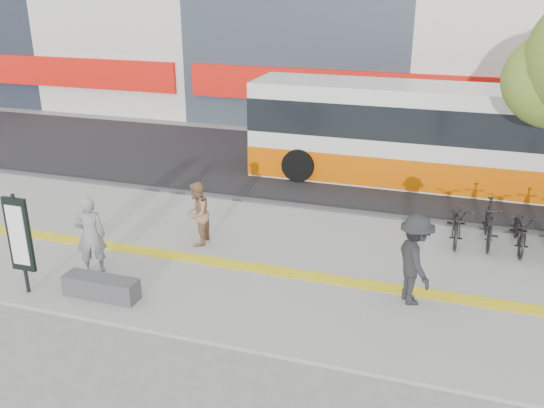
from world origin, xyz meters
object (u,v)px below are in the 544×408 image
(pedestrian_dark, at_px, (415,260))
(pedestrian_tan, at_px, (197,214))
(bench, at_px, (101,287))
(bus, at_px, (433,138))
(signboard, at_px, (19,236))
(seated_woman, at_px, (90,235))

(pedestrian_dark, bearing_deg, pedestrian_tan, 50.45)
(bench, relative_size, bus, 0.14)
(signboard, bearing_deg, bus, 53.04)
(bench, xyz_separation_m, bus, (5.93, 9.70, 1.21))
(bus, bearing_deg, pedestrian_dark, -88.57)
(bench, xyz_separation_m, signboard, (-1.60, -0.31, 1.06))
(pedestrian_dark, bearing_deg, bench, 79.51)
(bus, height_order, seated_woman, bus)
(seated_woman, relative_size, pedestrian_dark, 0.95)
(bus, xyz_separation_m, seated_woman, (-6.73, -8.78, -0.54))
(bench, distance_m, signboard, 1.94)
(pedestrian_dark, bearing_deg, bus, -25.36)
(seated_woman, xyz_separation_m, pedestrian_dark, (6.93, 0.87, 0.05))
(signboard, relative_size, pedestrian_dark, 1.16)
(pedestrian_dark, bearing_deg, seated_woman, 70.38)
(bench, relative_size, pedestrian_dark, 0.84)
(bus, bearing_deg, pedestrian_tan, -127.31)
(signboard, height_order, bus, bus)
(signboard, distance_m, pedestrian_tan, 4.12)
(seated_woman, bearing_deg, bus, -159.07)
(bench, height_order, pedestrian_dark, pedestrian_dark)
(bench, bearing_deg, seated_woman, 130.99)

